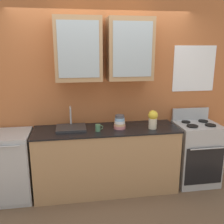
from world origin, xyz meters
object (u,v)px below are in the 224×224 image
Objects in this scene: bowl_stack at (120,122)px; vase at (153,119)px; stove_range at (195,153)px; sink_faucet at (71,127)px; cup_near_sink at (98,128)px; dishwasher at (10,166)px.

bowl_stack is 0.74× the size of vase.
stove_range is 1.89m from sink_faucet.
vase is (1.11, -0.16, 0.12)m from sink_faucet.
bowl_stack is at bearing -7.29° from sink_faucet.
bowl_stack is 0.46m from vase.
vase reaches higher than cup_near_sink.
cup_near_sink is at bearing 179.73° from vase.
stove_range is 4.28× the size of vase.
cup_near_sink is at bearing -176.55° from stove_range.
sink_faucet reaches higher than vase.
stove_range is at bearing 0.72° from bowl_stack.
vase reaches higher than bowl_stack.
cup_near_sink is 1.29m from dishwasher.
vase is 0.28× the size of dishwasher.
vase is 2.50× the size of cup_near_sink.
cup_near_sink is 0.11× the size of dishwasher.
vase is at bearing -2.61° from dishwasher.
sink_faucet is at bearing 155.89° from cup_near_sink.
bowl_stack is 0.21× the size of dishwasher.
sink_faucet is 0.39m from cup_near_sink.
dishwasher is (-2.66, -0.00, -0.01)m from stove_range.
bowl_stack reaches higher than cup_near_sink.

